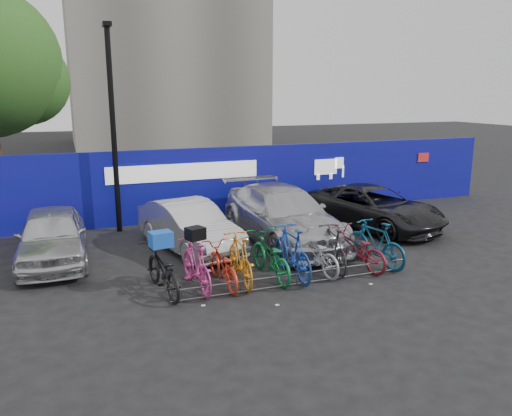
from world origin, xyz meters
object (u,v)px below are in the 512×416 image
car_3 (372,207)px  bike_rack (296,279)px  lamppost (113,124)px  bike_5 (292,252)px  bike_3 (240,259)px  bike_1 (196,264)px  bike_8 (356,249)px  bike_4 (270,256)px  bike_0 (162,270)px  car_0 (52,236)px  bike_9 (375,243)px  car_1 (189,226)px  bike_7 (333,248)px  bike_2 (222,265)px  car_2 (283,215)px  bike_6 (314,253)px

car_3 → bike_rack: bearing=-157.4°
lamppost → bike_rack: 7.48m
lamppost → bike_5: size_ratio=3.02×
bike_3 → bike_1: bearing=4.5°
bike_3 → bike_8: size_ratio=1.01×
bike_4 → bike_0: bearing=-2.2°
bike_4 → bike_8: size_ratio=1.06×
car_0 → bike_4: car_0 is taller
lamppost → bike_1: lamppost is taller
car_0 → bike_9: car_0 is taller
car_1 → bike_7: bearing=-57.7°
bike_4 → bike_8: bike_4 is taller
car_1 → bike_3: (0.50, -2.78, -0.09)m
bike_9 → bike_2: bearing=-14.3°
bike_rack → bike_7: size_ratio=3.10×
bike_5 → bike_8: size_ratio=1.07×
bike_rack → bike_8: size_ratio=2.98×
car_3 → bike_4: (-4.68, -2.96, -0.13)m
car_0 → car_2: (6.14, -0.36, 0.09)m
bike_0 → bike_1: size_ratio=1.04×
car_0 → bike_7: 6.99m
bike_1 → car_0: bearing=-50.3°
bike_0 → bike_4: (2.47, 0.00, 0.01)m
bike_1 → bike_9: 4.50m
bike_7 → bike_9: size_ratio=0.95×
bike_3 → bike_8: 2.94m
car_0 → car_2: size_ratio=0.76×
bike_6 → bike_8: bike_8 is taller
car_1 → bike_3: car_1 is taller
bike_8 → car_1: bearing=-54.0°
bike_0 → bike_2: (1.32, -0.04, -0.05)m
car_2 → bike_1: bearing=-142.1°
bike_rack → bike_7: 1.48m
bike_5 → bike_8: bearing=179.3°
car_0 → car_2: 6.15m
bike_rack → bike_4: 0.83m
bike_1 → bike_4: size_ratio=0.94×
bike_0 → bike_3: 1.73m
bike_1 → bike_3: (1.00, 0.02, 0.00)m
bike_1 → bike_8: size_ratio=1.00×
bike_4 → bike_7: 1.64m
car_2 → bike_0: car_2 is taller
bike_2 → bike_8: bearing=176.5°
bike_rack → bike_3: 1.33m
lamppost → car_1: bearing=-58.4°
car_1 → bike_0: car_1 is taller
lamppost → car_3: lamppost is taller
bike_2 → bike_5: 1.66m
bike_2 → car_3: bearing=-155.1°
bike_4 → bike_5: 0.52m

